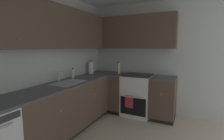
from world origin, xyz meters
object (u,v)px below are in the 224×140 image
Objects in this scene: soap_bottle at (73,74)px; paper_towel_roll at (91,68)px; oil_bottle at (119,68)px; oven_range at (138,94)px.

soap_bottle is 0.64m from paper_towel_roll.
oil_bottle reaches higher than soap_bottle.
soap_bottle is at bearing 145.12° from oil_bottle.
soap_bottle is 0.64× the size of paper_towel_roll.
paper_towel_roll is at bearing 104.12° from oven_range.
paper_towel_roll is at bearing 112.42° from oil_bottle.
soap_bottle reaches higher than oven_range.
oil_bottle is at bearing -34.88° from soap_bottle.
soap_bottle is 0.76× the size of oil_bottle.
soap_bottle is at bearing 178.20° from paper_towel_roll.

